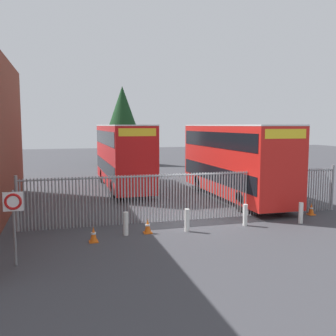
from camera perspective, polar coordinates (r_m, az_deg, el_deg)
The scene contains 13 objects.
ground_plane at distance 25.69m, azimuth -2.41°, elevation -3.48°, with size 100.00×100.00×0.00m, color #3D3D42.
palisade_fence at distance 17.93m, azimuth 3.67°, elevation -3.96°, with size 15.45×0.14×2.35m.
double_decker_bus_near_gate at distance 23.17m, azimuth 9.72°, elevation 1.40°, with size 2.54×10.81×4.42m.
double_decker_bus_behind_fence_left at distance 26.90m, azimuth -6.74°, elevation 2.12°, with size 2.54×10.81×4.42m.
bollard_near_left at distance 15.61m, azimuth -6.27°, elevation -8.20°, with size 0.20×0.20×0.95m, color silver.
bollard_center_front at distance 16.08m, azimuth 2.83°, elevation -7.74°, with size 0.20×0.20×0.95m, color silver.
bollard_near_right at distance 17.31m, azimuth 11.37°, elevation -6.83°, with size 0.20×0.20×0.95m, color silver.
bollard_far_right at distance 18.36m, azimuth 19.09°, elevation -6.31°, with size 0.20×0.20×0.95m, color silver.
traffic_cone_by_gate at distance 15.88m, azimuth -3.03°, elevation -8.61°, with size 0.34×0.34×0.59m.
traffic_cone_mid_forecourt at distance 20.27m, azimuth 20.47°, elevation -5.72°, with size 0.34×0.34×0.59m.
traffic_cone_near_kerb at distance 14.96m, azimuth -10.98°, elevation -9.66°, with size 0.34×0.34×0.59m.
speed_limit_sign_post at distance 12.86m, azimuth -21.92°, elevation -5.83°, with size 0.60×0.14×2.40m.
tree_tall_back at distance 43.57m, azimuth -6.76°, elevation 7.94°, with size 4.30×4.30×8.71m.
Camera 1 is at (-5.79, -16.64, 4.39)m, focal length 41.13 mm.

